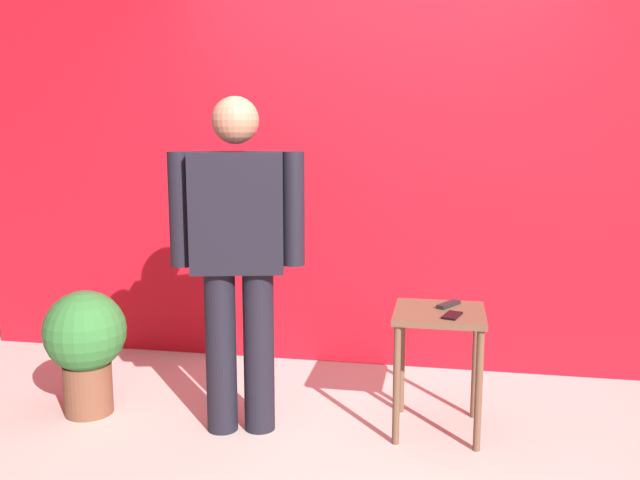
{
  "coord_description": "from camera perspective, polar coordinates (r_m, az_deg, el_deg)",
  "views": [
    {
      "loc": [
        0.46,
        -2.94,
        1.56
      ],
      "look_at": [
        -0.18,
        0.55,
        0.97
      ],
      "focal_mm": 38.08,
      "sensor_mm": 36.0,
      "label": 1
    }
  ],
  "objects": [
    {
      "name": "cell_phone",
      "position": [
        3.41,
        11.04,
        -6.23
      ],
      "size": [
        0.11,
        0.16,
        0.01
      ],
      "primitive_type": "cube",
      "rotation": [
        0.0,
        0.0,
        -0.3
      ],
      "color": "black",
      "rests_on": "side_table"
    },
    {
      "name": "potted_plant",
      "position": [
        3.93,
        -19.1,
        -8.08
      ],
      "size": [
        0.44,
        0.44,
        0.69
      ],
      "color": "brown",
      "rests_on": "ground_plane"
    },
    {
      "name": "standing_person",
      "position": [
        3.41,
        -6.91,
        -0.75
      ],
      "size": [
        0.68,
        0.32,
        1.71
      ],
      "color": "black",
      "rests_on": "ground_plane"
    },
    {
      "name": "ground_plane",
      "position": [
        3.36,
        1.47,
        -18.16
      ],
      "size": [
        12.0,
        12.0,
        0.0
      ],
      "primitive_type": "plane",
      "color": "#B7B2A8"
    },
    {
      "name": "back_wall_red",
      "position": [
        4.39,
        4.52,
        10.45
      ],
      "size": [
        5.46,
        0.12,
        3.27
      ],
      "primitive_type": "cube",
      "color": "red",
      "rests_on": "ground_plane"
    },
    {
      "name": "tv_remote",
      "position": [
        3.59,
        10.75,
        -5.34
      ],
      "size": [
        0.13,
        0.17,
        0.02
      ],
      "primitive_type": "cube",
      "rotation": [
        0.0,
        0.0,
        -0.55
      ],
      "color": "black",
      "rests_on": "side_table"
    },
    {
      "name": "side_table",
      "position": [
        3.53,
        9.95,
        -7.8
      ],
      "size": [
        0.45,
        0.45,
        0.64
      ],
      "color": "brown",
      "rests_on": "ground_plane"
    }
  ]
}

